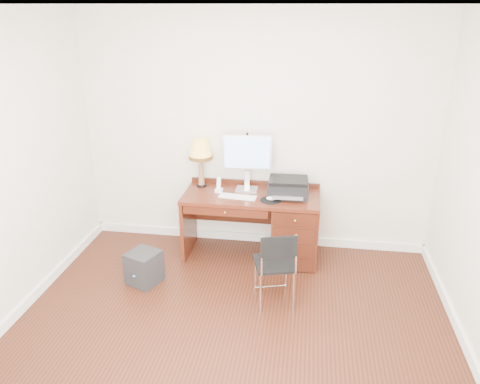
% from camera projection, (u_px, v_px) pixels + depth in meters
% --- Properties ---
extents(ground, '(4.00, 4.00, 0.00)m').
position_uv_depth(ground, '(231.00, 331.00, 4.16)').
color(ground, black).
rests_on(ground, ground).
extents(room_shell, '(4.00, 4.00, 4.00)m').
position_uv_depth(room_shell, '(241.00, 287.00, 4.72)').
color(room_shell, silver).
rests_on(room_shell, ground).
extents(desk, '(1.50, 0.67, 0.75)m').
position_uv_depth(desk, '(280.00, 224.00, 5.25)').
color(desk, '#541F11').
rests_on(desk, ground).
extents(monitor, '(0.55, 0.19, 0.63)m').
position_uv_depth(monitor, '(247.00, 155.00, 5.18)').
color(monitor, silver).
rests_on(monitor, desk).
extents(keyboard, '(0.42, 0.16, 0.02)m').
position_uv_depth(keyboard, '(238.00, 197.00, 5.08)').
color(keyboard, white).
rests_on(keyboard, desk).
extents(mouse_pad, '(0.22, 0.22, 0.04)m').
position_uv_depth(mouse_pad, '(271.00, 199.00, 5.00)').
color(mouse_pad, black).
rests_on(mouse_pad, desk).
extents(printer, '(0.44, 0.35, 0.19)m').
position_uv_depth(printer, '(288.00, 187.00, 5.11)').
color(printer, black).
rests_on(printer, desk).
extents(leg_lamp, '(0.27, 0.27, 0.56)m').
position_uv_depth(leg_lamp, '(201.00, 152.00, 5.25)').
color(leg_lamp, black).
rests_on(leg_lamp, desk).
extents(phone, '(0.08, 0.08, 0.17)m').
position_uv_depth(phone, '(219.00, 188.00, 5.21)').
color(phone, white).
rests_on(phone, desk).
extents(pen_cup, '(0.08, 0.08, 0.10)m').
position_uv_depth(pen_cup, '(278.00, 188.00, 5.20)').
color(pen_cup, black).
rests_on(pen_cup, desk).
extents(chair, '(0.46, 0.46, 0.79)m').
position_uv_depth(chair, '(274.00, 261.00, 4.36)').
color(chair, black).
rests_on(chair, ground).
extents(equipment_box, '(0.39, 0.39, 0.35)m').
position_uv_depth(equipment_box, '(144.00, 267.00, 4.83)').
color(equipment_box, black).
rests_on(equipment_box, ground).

